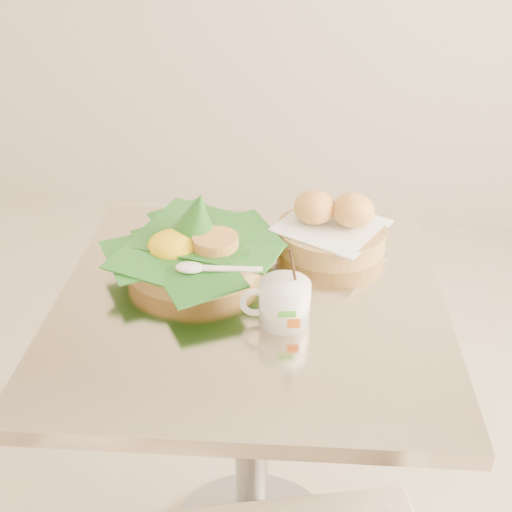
# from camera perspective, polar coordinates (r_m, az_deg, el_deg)

# --- Properties ---
(cafe_table) EXTENTS (0.76, 0.76, 0.75)m
(cafe_table) POSITION_cam_1_polar(r_m,az_deg,el_deg) (1.31, -0.44, -11.68)
(cafe_table) COLOR gray
(cafe_table) RESTS_ON floor
(rice_basket) EXTENTS (0.33, 0.33, 0.17)m
(rice_basket) POSITION_cam_1_polar(r_m,az_deg,el_deg) (1.24, -5.60, 0.95)
(rice_basket) COLOR tan
(rice_basket) RESTS_ON cafe_table
(bread_basket) EXTENTS (0.25, 0.25, 0.12)m
(bread_basket) POSITION_cam_1_polar(r_m,az_deg,el_deg) (1.32, 6.76, 2.52)
(bread_basket) COLOR tan
(bread_basket) RESTS_ON cafe_table
(coffee_mug) EXTENTS (0.12, 0.09, 0.15)m
(coffee_mug) POSITION_cam_1_polar(r_m,az_deg,el_deg) (1.09, 2.43, -4.04)
(coffee_mug) COLOR white
(coffee_mug) RESTS_ON cafe_table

